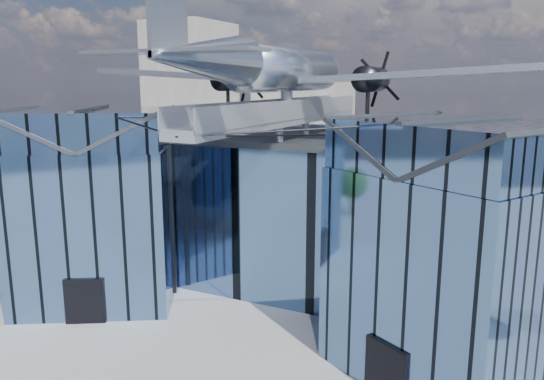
% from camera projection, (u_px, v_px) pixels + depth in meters
% --- Properties ---
extents(ground_plane, '(120.00, 120.00, 0.00)m').
position_uv_depth(ground_plane, '(257.00, 320.00, 30.18)').
color(ground_plane, gray).
extents(museum, '(32.88, 24.50, 17.60)m').
position_uv_depth(museum, '(298.00, 204.00, 34.19)').
color(museum, '#4A6A97').
rests_on(museum, ground).
extents(bg_towers, '(77.00, 24.50, 26.00)m').
position_uv_depth(bg_towers, '(437.00, 106.00, 72.05)').
color(bg_towers, gray).
rests_on(bg_towers, ground).
extents(tree_side_w, '(4.84, 4.84, 5.75)m').
position_uv_depth(tree_side_w, '(80.00, 200.00, 43.13)').
color(tree_side_w, '#362115').
rests_on(tree_side_w, ground).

